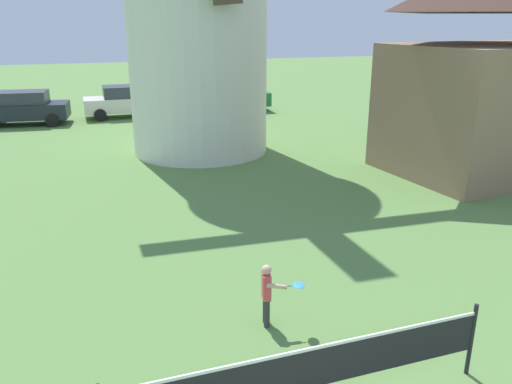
{
  "coord_description": "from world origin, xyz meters",
  "views": [
    {
      "loc": [
        -2.25,
        -2.56,
        4.71
      ],
      "look_at": [
        0.03,
        4.11,
        2.32
      ],
      "focal_mm": 35.75,
      "sensor_mm": 36.0,
      "label": 1
    }
  ],
  "objects_px": {
    "player_far": "(268,291)",
    "parked_car_black": "(23,108)",
    "parked_car_cream": "(129,101)",
    "tennis_net": "(309,369)",
    "chapel": "(494,68)",
    "parked_car_green": "(232,96)"
  },
  "relations": [
    {
      "from": "player_far",
      "to": "parked_car_black",
      "type": "xyz_separation_m",
      "value": [
        -5.11,
        19.3,
        0.2
      ]
    },
    {
      "from": "tennis_net",
      "to": "chapel",
      "type": "xyz_separation_m",
      "value": [
        9.97,
        8.25,
        2.6
      ]
    },
    {
      "from": "tennis_net",
      "to": "parked_car_cream",
      "type": "bearing_deg",
      "value": 89.92
    },
    {
      "from": "parked_car_cream",
      "to": "parked_car_green",
      "type": "distance_m",
      "value": 5.36
    },
    {
      "from": "chapel",
      "to": "player_far",
      "type": "bearing_deg",
      "value": -147.51
    },
    {
      "from": "chapel",
      "to": "parked_car_green",
      "type": "bearing_deg",
      "value": 108.84
    },
    {
      "from": "parked_car_black",
      "to": "parked_car_cream",
      "type": "xyz_separation_m",
      "value": [
        4.92,
        0.55,
        0.0
      ]
    },
    {
      "from": "parked_car_black",
      "to": "parked_car_cream",
      "type": "height_order",
      "value": "same"
    },
    {
      "from": "player_far",
      "to": "chapel",
      "type": "bearing_deg",
      "value": 32.49
    },
    {
      "from": "tennis_net",
      "to": "parked_car_green",
      "type": "distance_m",
      "value": 22.36
    },
    {
      "from": "parked_car_green",
      "to": "chapel",
      "type": "xyz_separation_m",
      "value": [
        4.59,
        -13.44,
        2.47
      ]
    },
    {
      "from": "tennis_net",
      "to": "player_far",
      "type": "bearing_deg",
      "value": 83.84
    },
    {
      "from": "player_far",
      "to": "parked_car_black",
      "type": "height_order",
      "value": "parked_car_black"
    },
    {
      "from": "parked_car_black",
      "to": "parked_car_green",
      "type": "relative_size",
      "value": 1.05
    },
    {
      "from": "tennis_net",
      "to": "parked_car_cream",
      "type": "relative_size",
      "value": 1.11
    },
    {
      "from": "parked_car_cream",
      "to": "chapel",
      "type": "distance_m",
      "value": 17.06
    },
    {
      "from": "parked_car_cream",
      "to": "tennis_net",
      "type": "bearing_deg",
      "value": -90.08
    },
    {
      "from": "tennis_net",
      "to": "parked_car_cream",
      "type": "height_order",
      "value": "parked_car_cream"
    },
    {
      "from": "tennis_net",
      "to": "player_far",
      "type": "distance_m",
      "value": 2.05
    },
    {
      "from": "parked_car_cream",
      "to": "parked_car_black",
      "type": "bearing_deg",
      "value": -173.67
    },
    {
      "from": "player_far",
      "to": "chapel",
      "type": "xyz_separation_m",
      "value": [
        9.75,
        6.21,
        2.67
      ]
    },
    {
      "from": "parked_car_green",
      "to": "chapel",
      "type": "bearing_deg",
      "value": -71.16
    }
  ]
}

